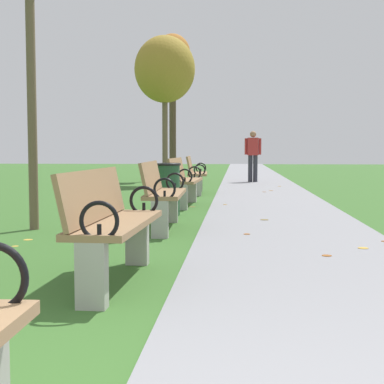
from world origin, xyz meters
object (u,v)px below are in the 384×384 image
(tree_3, at_px, (165,70))
(tree_4, at_px, (173,60))
(park_bench_3, at_px, (162,193))
(park_bench_5, at_px, (196,173))
(park_bench_2, at_px, (111,222))
(trash_bin, at_px, (166,189))
(pedestrian_walking, at_px, (253,153))
(park_bench_4, at_px, (184,180))

(tree_3, bearing_deg, tree_4, 91.07)
(park_bench_3, xyz_separation_m, park_bench_5, (0.00, 6.21, 0.00))
(park_bench_3, xyz_separation_m, tree_3, (-1.16, 9.64, 2.92))
(park_bench_2, relative_size, tree_4, 0.33)
(park_bench_5, bearing_deg, tree_3, 108.75)
(tree_3, relative_size, trash_bin, 5.26)
(park_bench_3, relative_size, trash_bin, 1.92)
(park_bench_5, height_order, trash_bin, park_bench_5)
(park_bench_5, xyz_separation_m, tree_3, (-1.16, 3.43, 2.92))
(pedestrian_walking, bearing_deg, tree_3, -153.18)
(park_bench_4, xyz_separation_m, pedestrian_walking, (1.49, 7.78, 0.44))
(tree_3, height_order, pedestrian_walking, tree_3)
(park_bench_4, relative_size, park_bench_5, 1.00)
(park_bench_3, distance_m, tree_3, 10.14)
(park_bench_4, xyz_separation_m, tree_4, (-1.21, 8.93, 3.58))
(pedestrian_walking, distance_m, trash_bin, 9.48)
(park_bench_3, distance_m, trash_bin, 1.66)
(park_bench_2, bearing_deg, park_bench_5, 90.00)
(park_bench_5, distance_m, pedestrian_walking, 5.02)
(park_bench_4, height_order, tree_3, tree_3)
(park_bench_2, height_order, trash_bin, park_bench_2)
(park_bench_2, height_order, pedestrian_walking, pedestrian_walking)
(park_bench_2, bearing_deg, park_bench_4, 90.00)
(trash_bin, bearing_deg, park_bench_2, -88.21)
(park_bench_5, xyz_separation_m, tree_4, (-1.21, 5.92, 3.58))
(park_bench_2, distance_m, park_bench_3, 3.06)
(park_bench_3, bearing_deg, park_bench_4, 90.00)
(park_bench_4, relative_size, tree_4, 0.33)
(tree_3, height_order, tree_4, tree_4)
(park_bench_5, bearing_deg, park_bench_3, -90.00)
(park_bench_5, xyz_separation_m, trash_bin, (-0.15, -4.56, -0.06))
(park_bench_2, relative_size, park_bench_3, 1.00)
(park_bench_5, bearing_deg, park_bench_4, -90.00)
(park_bench_4, height_order, tree_4, tree_4)
(park_bench_2, height_order, park_bench_5, same)
(park_bench_3, bearing_deg, tree_4, 95.70)
(park_bench_3, distance_m, pedestrian_walking, 11.09)
(tree_3, xyz_separation_m, pedestrian_walking, (2.66, 1.34, -2.48))
(park_bench_5, relative_size, tree_4, 0.33)
(park_bench_2, bearing_deg, tree_3, 95.24)
(tree_4, bearing_deg, pedestrian_walking, -23.04)
(park_bench_4, height_order, trash_bin, park_bench_4)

